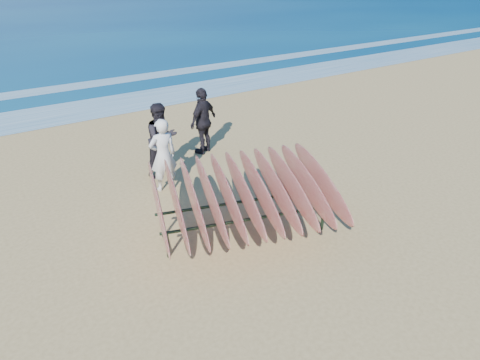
# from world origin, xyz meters

# --- Properties ---
(ground) EXTENTS (120.00, 120.00, 0.00)m
(ground) POSITION_xyz_m (0.00, 0.00, 0.00)
(ground) COLOR tan
(ground) RESTS_ON ground
(foam_near) EXTENTS (160.00, 160.00, 0.00)m
(foam_near) POSITION_xyz_m (0.00, 10.00, 0.01)
(foam_near) COLOR white
(foam_near) RESTS_ON ground
(foam_far) EXTENTS (160.00, 160.00, 0.00)m
(foam_far) POSITION_xyz_m (0.00, 13.50, 0.01)
(foam_far) COLOR white
(foam_far) RESTS_ON ground
(surfboard_rack) EXTENTS (3.80, 3.45, 1.39)m
(surfboard_rack) POSITION_xyz_m (-0.15, 0.46, 0.87)
(surfboard_rack) COLOR black
(surfboard_rack) RESTS_ON ground
(person_white) EXTENTS (0.64, 0.45, 1.67)m
(person_white) POSITION_xyz_m (-0.59, 2.94, 0.83)
(person_white) COLOR silver
(person_white) RESTS_ON ground
(person_dark_a) EXTENTS (1.00, 0.87, 1.77)m
(person_dark_a) POSITION_xyz_m (-0.26, 3.69, 0.88)
(person_dark_a) COLOR black
(person_dark_a) RESTS_ON ground
(person_dark_b) EXTENTS (1.13, 0.84, 1.78)m
(person_dark_b) POSITION_xyz_m (1.22, 4.31, 0.89)
(person_dark_b) COLOR black
(person_dark_b) RESTS_ON ground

